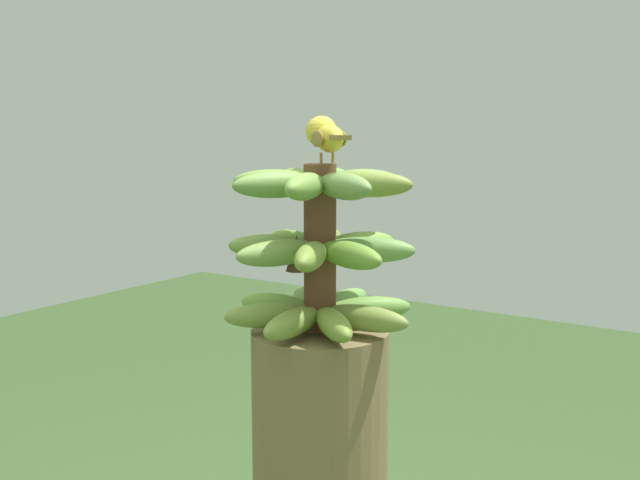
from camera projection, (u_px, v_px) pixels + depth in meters
The scene contains 2 objects.
banana_bunch at pixel (320, 248), 1.25m from camera, with size 0.33×0.33×0.28m.
perched_bird at pixel (325, 135), 1.27m from camera, with size 0.13×0.15×0.08m.
Camera 1 is at (1.03, 0.69, 1.29)m, focal length 42.05 mm.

